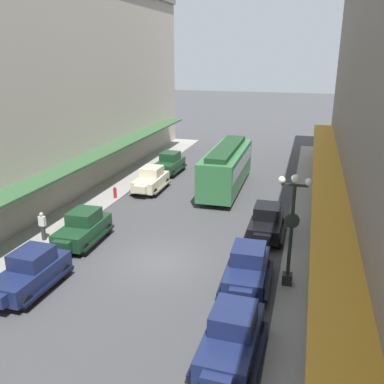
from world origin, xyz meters
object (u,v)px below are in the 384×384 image
object	(u,v)px
fire_hydrant	(115,192)
parked_car_5	(267,221)
pedestrian_0	(323,231)
pedestrian_3	(43,226)
parked_car_3	(83,227)
lamp_post_with_clock	(291,226)
parked_car_2	(151,179)
parked_car_4	(247,267)
parked_car_1	(30,271)
parked_car_6	(232,335)
pedestrian_1	(335,262)
streetcar	(226,166)
pedestrian_2	(336,329)
parked_car_0	(169,163)

from	to	relation	value
fire_hydrant	parked_car_5	bearing A→B (deg)	-16.79
pedestrian_0	pedestrian_3	bearing A→B (deg)	-166.99
parked_car_3	lamp_post_with_clock	xyz separation A→B (m)	(11.25, -1.61, 2.04)
parked_car_3	parked_car_2	bearing A→B (deg)	88.59
parked_car_4	pedestrian_3	size ratio (longest dim) A/B	2.62
parked_car_1	lamp_post_with_clock	world-z (taller)	lamp_post_with_clock
parked_car_6	lamp_post_with_clock	distance (m)	5.86
parked_car_1	pedestrian_0	world-z (taller)	parked_car_1
parked_car_3	parked_car_5	distance (m)	10.37
pedestrian_1	pedestrian_3	xyz separation A→B (m)	(-15.45, 0.02, -0.02)
lamp_post_with_clock	parked_car_1	bearing A→B (deg)	-162.86
streetcar	pedestrian_3	xyz separation A→B (m)	(-7.90, -12.17, -0.91)
parked_car_3	pedestrian_2	bearing A→B (deg)	-23.33
parked_car_1	pedestrian_0	xyz separation A→B (m)	(12.52, 7.88, 0.07)
parked_car_5	pedestrian_0	distance (m)	3.19
parked_car_0	parked_car_5	xyz separation A→B (m)	(9.73, -11.14, 0.00)
parked_car_3	pedestrian_2	world-z (taller)	parked_car_3
parked_car_2	parked_car_4	size ratio (longest dim) A/B	0.99
lamp_post_with_clock	pedestrian_3	distance (m)	13.60
parked_car_1	pedestrian_1	distance (m)	13.73
parked_car_6	pedestrian_2	world-z (taller)	parked_car_6
pedestrian_3	parked_car_1	bearing A→B (deg)	-61.00
parked_car_2	pedestrian_2	world-z (taller)	parked_car_2
parked_car_6	fire_hydrant	bearing A→B (deg)	128.82
lamp_post_with_clock	streetcar	bearing A→B (deg)	112.66
parked_car_5	pedestrian_3	bearing A→B (deg)	-160.42
parked_car_0	fire_hydrant	xyz separation A→B (m)	(-1.49, -7.75, -0.38)
parked_car_5	lamp_post_with_clock	xyz separation A→B (m)	(1.54, -5.26, 2.04)
parked_car_1	parked_car_6	size ratio (longest dim) A/B	1.00
parked_car_2	parked_car_6	xyz separation A→B (m)	(9.45, -16.59, 0.00)
parked_car_5	parked_car_6	distance (m)	10.53
fire_hydrant	pedestrian_0	size ratio (longest dim) A/B	0.49
lamp_post_with_clock	parked_car_6	bearing A→B (deg)	-106.49
parked_car_3	parked_car_4	bearing A→B (deg)	-11.79
pedestrian_3	lamp_post_with_clock	bearing A→B (deg)	-4.42
pedestrian_1	parked_car_5	bearing A→B (deg)	130.05
parked_car_5	parked_car_2	bearing A→B (deg)	147.39
parked_car_1	fire_hydrant	xyz separation A→B (m)	(-1.78, 12.03, -0.38)
streetcar	fire_hydrant	distance (m)	8.66
parked_car_6	pedestrian_2	bearing A→B (deg)	19.49
lamp_post_with_clock	pedestrian_3	xyz separation A→B (m)	(-13.42, 1.04, -2.00)
fire_hydrant	parked_car_6	bearing A→B (deg)	-51.18
pedestrian_0	pedestrian_1	xyz separation A→B (m)	(0.48, -3.48, 0.00)
parked_car_2	parked_car_6	distance (m)	19.09
pedestrian_0	parked_car_2	bearing A→B (deg)	151.48
parked_car_1	streetcar	size ratio (longest dim) A/B	0.45
parked_car_5	lamp_post_with_clock	world-z (taller)	lamp_post_with_clock
parked_car_0	pedestrian_2	size ratio (longest dim) A/B	2.62
parked_car_4	pedestrian_1	size ratio (longest dim) A/B	2.57
parked_car_5	parked_car_3	bearing A→B (deg)	-159.39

